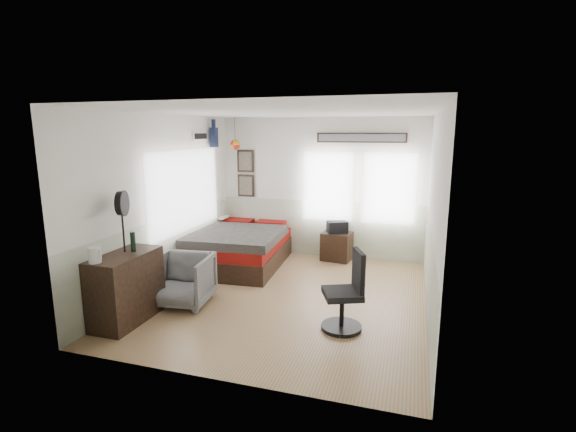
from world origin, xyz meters
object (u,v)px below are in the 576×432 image
object	(u,v)px
armchair	(182,280)
bed	(241,248)
task_chair	(347,298)
nightstand	(337,246)
dresser	(127,288)

from	to	relation	value
armchair	bed	bearing A→B (deg)	80.68
bed	task_chair	xyz separation A→B (m)	(2.28, -2.00, 0.08)
nightstand	task_chair	world-z (taller)	task_chair
bed	dresser	bearing A→B (deg)	-104.04
nightstand	task_chair	distance (m)	2.90
bed	task_chair	distance (m)	3.04
dresser	nightstand	size ratio (longest dim) A/B	1.86
dresser	nightstand	world-z (taller)	dresser
bed	dresser	distance (m)	2.64
bed	dresser	world-z (taller)	dresser
bed	nightstand	distance (m)	1.84
bed	dresser	xyz separation A→B (m)	(-0.48, -2.59, 0.12)
nightstand	armchair	bearing A→B (deg)	-114.47
armchair	nightstand	xyz separation A→B (m)	(1.72, 2.73, -0.09)
nightstand	task_chair	size ratio (longest dim) A/B	0.53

